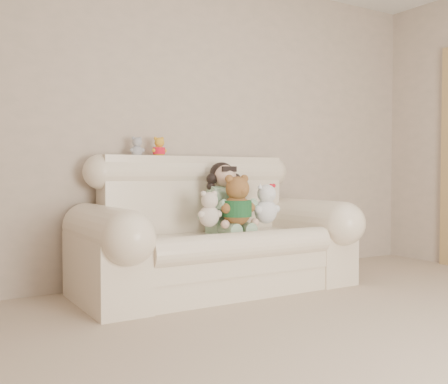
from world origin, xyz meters
TOP-DOWN VIEW (x-y plane):
  - wall_back at (0.00, 2.50)m, footprint 4.50×0.00m
  - sofa at (-0.26, 2.00)m, footprint 2.10×0.95m
  - seated_child at (-0.15, 2.08)m, footprint 0.39×0.46m
  - brown_teddy at (-0.16, 1.87)m, footprint 0.34×0.30m
  - white_cat at (0.13, 1.90)m, footprint 0.27×0.23m
  - cream_teddy at (-0.38, 1.90)m, footprint 0.22×0.19m
  - yellow_mini_bear at (-0.58, 2.34)m, footprint 0.14×0.11m
  - grey_mini_plush at (-0.76, 2.36)m, footprint 0.15×0.13m

SIDE VIEW (x-z plane):
  - sofa at x=-0.26m, z-range 0.00..1.03m
  - cream_teddy at x=-0.38m, z-range 0.50..0.81m
  - white_cat at x=0.13m, z-range 0.50..0.87m
  - seated_child at x=-0.15m, z-range 0.42..0.99m
  - brown_teddy at x=-0.16m, z-range 0.50..0.95m
  - grey_mini_plush at x=-0.76m, z-range 1.01..1.20m
  - yellow_mini_bear at x=-0.58m, z-range 1.01..1.20m
  - wall_back at x=0.00m, z-range -0.95..3.55m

